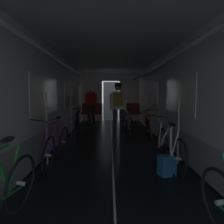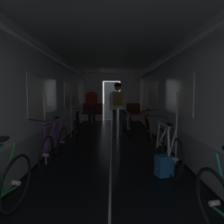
# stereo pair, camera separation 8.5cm
# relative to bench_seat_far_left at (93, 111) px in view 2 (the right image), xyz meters

# --- Properties ---
(train_car_shell) EXTENTS (3.14, 12.34, 2.57)m
(train_car_shell) POSITION_rel_bench_seat_far_left_xyz_m (0.90, -4.47, 1.13)
(train_car_shell) COLOR black
(train_car_shell) RESTS_ON ground
(bench_seat_far_left) EXTENTS (0.98, 0.51, 0.95)m
(bench_seat_far_left) POSITION_rel_bench_seat_far_left_xyz_m (0.00, 0.00, 0.00)
(bench_seat_far_left) COLOR gray
(bench_seat_far_left) RESTS_ON ground
(bench_seat_far_right) EXTENTS (0.98, 0.51, 0.95)m
(bench_seat_far_right) POSITION_rel_bench_seat_far_left_xyz_m (1.80, 0.00, 0.00)
(bench_seat_far_right) COLOR gray
(bench_seat_far_right) RESTS_ON ground
(bicycle_orange) EXTENTS (0.44, 1.69, 0.95)m
(bicycle_orange) POSITION_rel_bench_seat_far_left_xyz_m (2.01, -3.60, -0.18)
(bicycle_orange) COLOR black
(bicycle_orange) RESTS_ON ground
(bicycle_purple) EXTENTS (0.44, 1.69, 0.95)m
(bicycle_purple) POSITION_rel_bench_seat_far_left_xyz_m (-0.18, -5.98, -0.19)
(bicycle_purple) COLOR black
(bicycle_purple) RESTS_ON ground
(bicycle_white) EXTENTS (0.44, 1.69, 0.95)m
(bicycle_white) POSITION_rel_bench_seat_far_left_xyz_m (1.92, -6.23, -0.19)
(bicycle_white) COLOR black
(bicycle_white) RESTS_ON ground
(bicycle_black) EXTENTS (0.44, 1.69, 0.95)m
(bicycle_black) POSITION_rel_bench_seat_far_left_xyz_m (-0.11, -3.73, -0.19)
(bicycle_black) COLOR black
(bicycle_black) RESTS_ON ground
(person_cyclist_aisle) EXTENTS (0.53, 0.39, 1.73)m
(person_cyclist_aisle) POSITION_rel_bench_seat_far_left_xyz_m (1.11, -3.42, 0.50)
(person_cyclist_aisle) COLOR #2D2D33
(person_cyclist_aisle) RESTS_ON ground
(bicycle_silver_in_aisle) EXTENTS (0.44, 1.69, 0.94)m
(bicycle_silver_in_aisle) POSITION_rel_bench_seat_far_left_xyz_m (1.42, -3.16, -0.18)
(bicycle_silver_in_aisle) COLOR black
(bicycle_silver_in_aisle) RESTS_ON ground
(person_standing_near_bench) EXTENTS (0.53, 0.23, 1.69)m
(person_standing_near_bench) POSITION_rel_bench_seat_far_left_xyz_m (0.00, -0.38, 0.41)
(person_standing_near_bench) COLOR #2D2D33
(person_standing_near_bench) RESTS_ON ground
(backpack_on_floor) EXTENTS (0.31, 0.27, 0.34)m
(backpack_on_floor) POSITION_rel_bench_seat_far_left_xyz_m (1.80, -6.56, -0.40)
(backpack_on_floor) COLOR #1E5693
(backpack_on_floor) RESTS_ON ground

